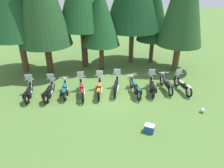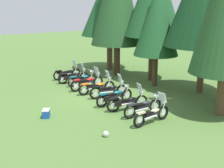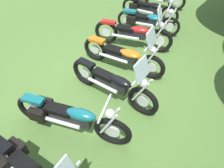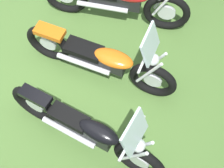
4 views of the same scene
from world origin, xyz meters
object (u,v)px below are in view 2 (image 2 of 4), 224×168
pine_tree_0 (110,2)px  motorcycle_7 (127,102)px  motorcycle_9 (152,114)px  picnic_cooler (46,113)px  motorcycle_6 (114,96)px  motorcycle_3 (88,82)px  motorcycle_8 (143,107)px  motorcycle_0 (67,73)px  pine_tree_3 (157,20)px  motorcycle_4 (97,86)px  motorcycle_2 (82,79)px  motorcycle_1 (73,76)px  motorcycle_5 (109,90)px  dropped_helmet (106,134)px

pine_tree_0 → motorcycle_7: bearing=-28.2°
motorcycle_9 → picnic_cooler: (-3.40, -3.79, -0.24)m
motorcycle_6 → motorcycle_9: bearing=-93.9°
motorcycle_3 → motorcycle_8: size_ratio=1.06×
motorcycle_0 → pine_tree_3: pine_tree_3 is taller
motorcycle_4 → motorcycle_7: motorcycle_7 is taller
motorcycle_3 → motorcycle_4: bearing=-90.6°
motorcycle_2 → motorcycle_3: motorcycle_3 is taller
motorcycle_2 → motorcycle_4: (2.21, -0.10, 0.01)m
motorcycle_7 → motorcycle_8: (1.05, 0.22, -0.00)m
motorcycle_1 → motorcycle_2: (0.96, 0.16, -0.02)m
motorcycle_5 → dropped_helmet: motorcycle_5 is taller
motorcycle_8 → motorcycle_9: (1.01, -0.29, -0.02)m
motorcycle_1 → motorcycle_3: (2.03, 0.01, 0.02)m
motorcycle_0 → motorcycle_7: motorcycle_7 is taller
motorcycle_1 → picnic_cooler: (5.27, -4.09, -0.26)m
motorcycle_0 → picnic_cooler: bearing=-124.0°
picnic_cooler → motorcycle_5: bearing=102.8°
motorcycle_4 → motorcycle_8: 4.49m
motorcycle_0 → motorcycle_2: bearing=-89.8°
motorcycle_5 → motorcycle_7: same height
motorcycle_4 → pine_tree_0: pine_tree_0 is taller
motorcycle_2 → pine_tree_0: bearing=36.2°
pine_tree_3 → motorcycle_3: bearing=-111.9°
motorcycle_3 → pine_tree_0: (-4.43, 4.59, 4.98)m
motorcycle_2 → motorcycle_7: 5.66m
motorcycle_2 → motorcycle_5: motorcycle_5 is taller
motorcycle_1 → pine_tree_0: (-2.40, 4.60, 4.99)m
motorcycle_8 → motorcycle_1: bearing=90.0°
motorcycle_6 → motorcycle_9: size_ratio=1.07×
motorcycle_4 → pine_tree_3: pine_tree_3 is taller
motorcycle_0 → motorcycle_3: 3.29m
pine_tree_0 → picnic_cooler: size_ratio=13.92×
motorcycle_2 → picnic_cooler: size_ratio=3.71×
motorcycle_4 → motorcycle_5: bearing=-75.5°
motorcycle_3 → motorcycle_9: motorcycle_3 is taller
motorcycle_0 → motorcycle_8: bearing=-92.0°
motorcycle_4 → motorcycle_2: bearing=94.7°
motorcycle_8 → pine_tree_0: bearing=65.4°
motorcycle_6 → dropped_helmet: (3.26, -2.61, -0.34)m
motorcycle_8 → picnic_cooler: (-2.39, -4.09, -0.26)m
picnic_cooler → dropped_helmet: picnic_cooler is taller
motorcycle_8 → motorcycle_6: bearing=96.6°
motorcycle_6 → picnic_cooler: motorcycle_6 is taller
motorcycle_1 → pine_tree_3: size_ratio=0.34×
motorcycle_2 → motorcycle_8: 6.70m
motorcycle_4 → motorcycle_9: 5.51m
motorcycle_1 → motorcycle_7: bearing=-83.2°
motorcycle_5 → picnic_cooler: size_ratio=3.96×
motorcycle_7 → pine_tree_0: bearing=72.9°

